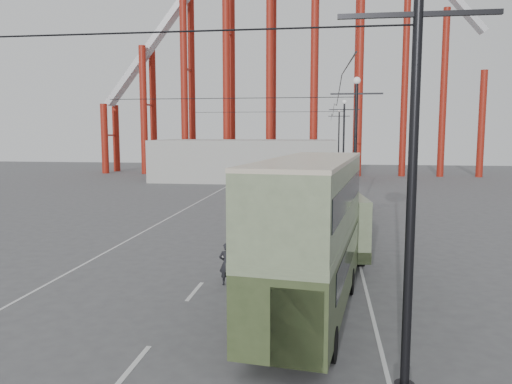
# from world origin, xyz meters

# --- Properties ---
(ground) EXTENTS (160.00, 160.00, 0.00)m
(ground) POSITION_xyz_m (0.00, 0.00, 0.00)
(ground) COLOR #505052
(ground) RESTS_ON ground
(road_markings) EXTENTS (12.52, 120.00, 0.01)m
(road_markings) POSITION_xyz_m (-0.86, 19.70, 0.01)
(road_markings) COLOR silver
(road_markings) RESTS_ON ground
(lamp_post_near) EXTENTS (3.20, 0.44, 10.80)m
(lamp_post_near) POSITION_xyz_m (5.60, -3.00, 7.86)
(lamp_post_near) COLOR black
(lamp_post_near) RESTS_ON ground
(lamp_post_mid) EXTENTS (3.20, 0.44, 9.32)m
(lamp_post_mid) POSITION_xyz_m (5.60, 18.00, 4.68)
(lamp_post_mid) COLOR black
(lamp_post_mid) RESTS_ON ground
(lamp_post_far) EXTENTS (3.20, 0.44, 9.32)m
(lamp_post_far) POSITION_xyz_m (5.60, 40.00, 4.68)
(lamp_post_far) COLOR black
(lamp_post_far) RESTS_ON ground
(lamp_post_distant) EXTENTS (3.20, 0.44, 9.32)m
(lamp_post_distant) POSITION_xyz_m (5.60, 62.00, 4.68)
(lamp_post_distant) COLOR black
(lamp_post_distant) RESTS_ON ground
(roller_coaster) EXTENTS (52.95, 5.00, 55.48)m
(roller_coaster) POSITION_xyz_m (-2.49, 56.89, 22.92)
(roller_coaster) COLOR maroon
(roller_coaster) RESTS_ON ground
(fairground_shed) EXTENTS (22.00, 10.00, 5.00)m
(fairground_shed) POSITION_xyz_m (-6.00, 47.00, 2.50)
(fairground_shed) COLOR #ADADA8
(fairground_shed) RESTS_ON ground
(double_decker_bus) EXTENTS (3.61, 9.80, 5.14)m
(double_decker_bus) POSITION_xyz_m (3.35, 2.03, 2.88)
(double_decker_bus) COLOR #344223
(double_decker_bus) RESTS_ON ground
(single_decker_green) EXTENTS (3.61, 11.24, 3.12)m
(single_decker_green) POSITION_xyz_m (3.92, 12.08, 1.76)
(single_decker_green) COLOR #697757
(single_decker_green) RESTS_ON ground
(single_decker_cream) EXTENTS (3.85, 10.49, 3.19)m
(single_decker_cream) POSITION_xyz_m (3.70, 23.87, 1.80)
(single_decker_cream) COLOR beige
(single_decker_cream) RESTS_ON ground
(pedestrian) EXTENTS (0.67, 0.48, 1.69)m
(pedestrian) POSITION_xyz_m (0.04, 4.97, 0.85)
(pedestrian) COLOR black
(pedestrian) RESTS_ON ground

